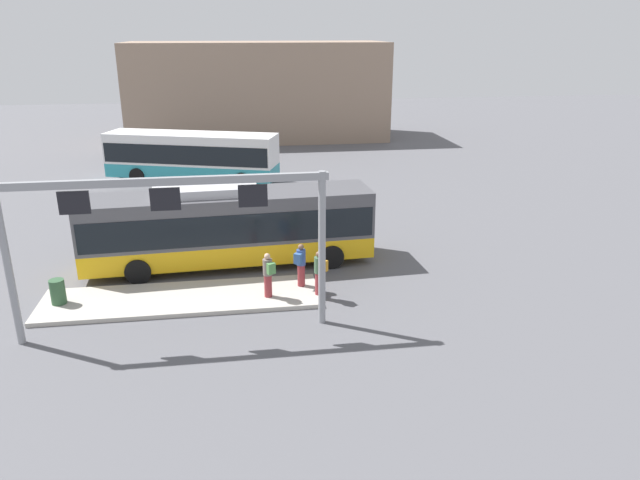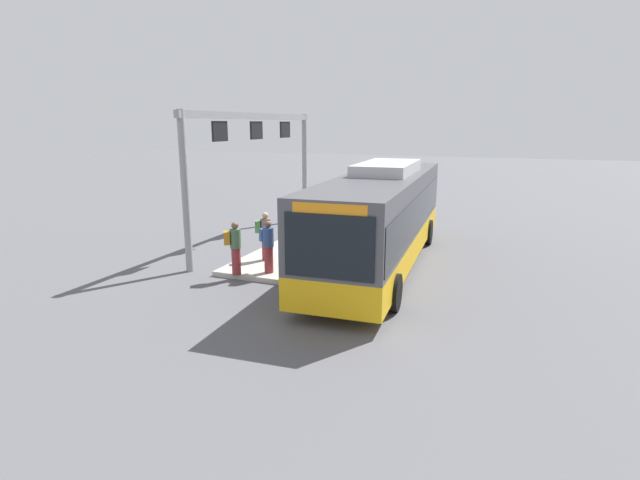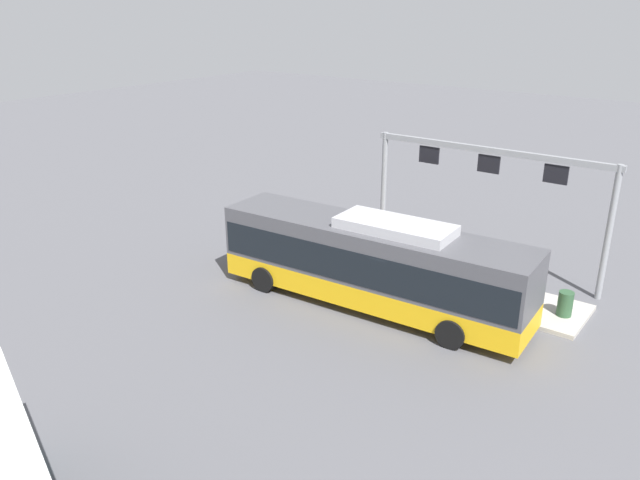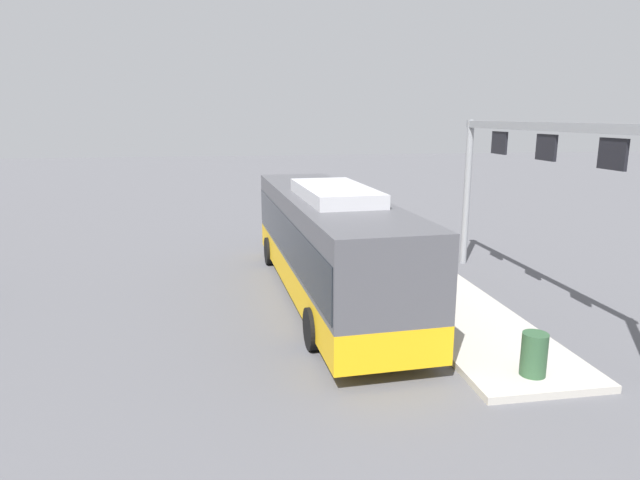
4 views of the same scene
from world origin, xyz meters
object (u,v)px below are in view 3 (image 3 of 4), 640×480
(person_waiting_mid, at_px, (392,242))
(trash_bin, at_px, (565,304))
(person_boarding, at_px, (356,233))
(person_waiting_near, at_px, (356,241))
(bus_main, at_px, (372,260))

(person_waiting_mid, xyz_separation_m, trash_bin, (-7.38, 0.55, -0.44))
(person_boarding, xyz_separation_m, person_waiting_mid, (-1.85, 0.07, 0.00))
(person_boarding, bearing_deg, trash_bin, 52.22)
(person_waiting_near, bearing_deg, bus_main, 74.70)
(bus_main, height_order, person_boarding, bus_main)
(bus_main, xyz_separation_m, person_boarding, (3.18, -3.80, -0.76))
(person_waiting_near, height_order, trash_bin, person_waiting_near)
(person_boarding, xyz_separation_m, trash_bin, (-9.23, 0.62, -0.44))
(person_waiting_near, distance_m, person_waiting_mid, 1.49)
(person_boarding, bearing_deg, person_waiting_mid, 53.93)
(person_boarding, xyz_separation_m, person_waiting_near, (-0.58, 0.85, 0.00))
(bus_main, relative_size, person_waiting_mid, 7.08)
(person_boarding, distance_m, person_waiting_near, 1.03)
(trash_bin, bearing_deg, person_waiting_near, 1.57)
(bus_main, distance_m, trash_bin, 6.94)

